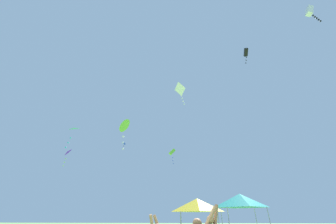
{
  "coord_description": "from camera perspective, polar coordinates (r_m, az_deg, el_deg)",
  "views": [
    {
      "loc": [
        0.29,
        -6.28,
        1.82
      ],
      "look_at": [
        -1.17,
        13.46,
        12.68
      ],
      "focal_mm": 20.34,
      "sensor_mm": 36.0,
      "label": 1
    }
  ],
  "objects": [
    {
      "name": "canopy_tent_yellow",
      "position": [
        16.14,
        8.77,
        -25.84
      ],
      "size": [
        2.82,
        2.82,
        3.02
      ],
      "color": "#9E9EA3",
      "rests_on": "ground"
    },
    {
      "name": "kite_purple_delta",
      "position": [
        28.26,
        -27.86,
        -10.62
      ],
      "size": [
        1.29,
        1.22,
        2.29
      ],
      "color": "purple"
    },
    {
      "name": "kite_white_box",
      "position": [
        26.71,
        36.77,
        23.03
      ],
      "size": [
        0.96,
        0.79,
        3.0
      ],
      "color": "white"
    },
    {
      "name": "canopy_tent_teal",
      "position": [
        18.71,
        20.89,
        -23.54
      ],
      "size": [
        3.28,
        3.28,
        3.51
      ],
      "color": "#9E9EA3",
      "rests_on": "ground"
    },
    {
      "name": "kite_green_diamond",
      "position": [
        27.24,
        -26.45,
        -4.65
      ],
      "size": [
        1.1,
        1.45,
        3.02
      ],
      "color": "green"
    },
    {
      "name": "kite_black_box",
      "position": [
        37.32,
        22.31,
        16.15
      ],
      "size": [
        0.86,
        1.48,
        3.13
      ],
      "color": "black"
    },
    {
      "name": "kite_lime_box",
      "position": [
        32.09,
        1.25,
        -11.95
      ],
      "size": [
        1.17,
        0.94,
        2.63
      ],
      "color": "#75D138"
    },
    {
      "name": "kite_lime_delta",
      "position": [
        17.5,
        -13.05,
        -4.07
      ],
      "size": [
        0.97,
        1.36,
        2.7
      ],
      "color": "#75D138"
    },
    {
      "name": "kite_blue_box",
      "position": [
        40.06,
        -13.07,
        -9.22
      ],
      "size": [
        0.7,
        0.52,
        1.47
      ],
      "color": "blue"
    },
    {
      "name": "kite_white_diamond",
      "position": [
        24.67,
        3.71,
        6.62
      ],
      "size": [
        1.27,
        1.5,
        2.88
      ],
      "color": "white"
    }
  ]
}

